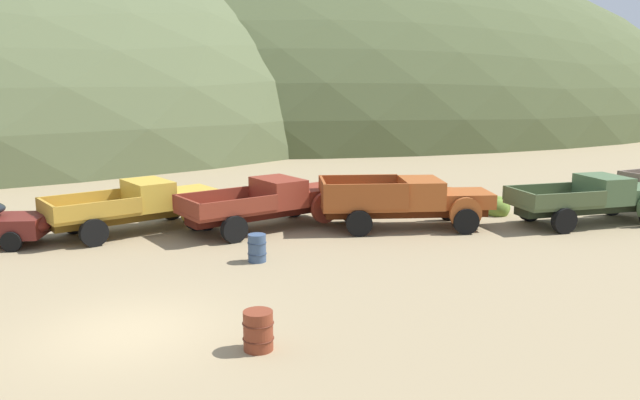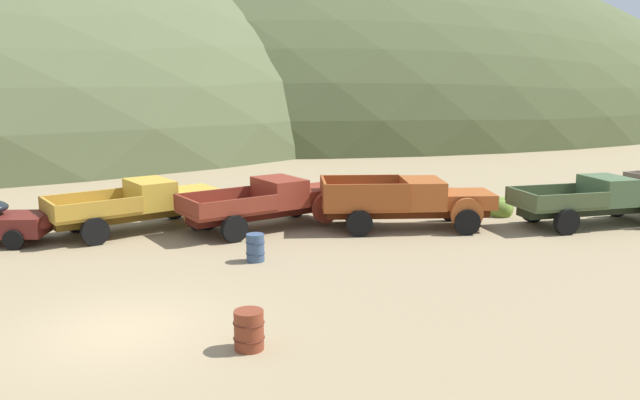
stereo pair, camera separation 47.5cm
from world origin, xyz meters
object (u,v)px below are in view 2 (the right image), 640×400
(truck_rust_red, at_px, (277,201))
(truck_weathered_green, at_px, (605,200))
(truck_oxide_orange, at_px, (418,202))
(truck_faded_yellow, at_px, (149,203))
(oil_drum_foreground, at_px, (255,248))
(oil_drum_spare, at_px, (249,330))

(truck_rust_red, height_order, truck_weathered_green, same)
(truck_oxide_orange, height_order, truck_weathered_green, truck_oxide_orange)
(truck_faded_yellow, bearing_deg, truck_oxide_orange, -35.17)
(truck_weathered_green, height_order, oil_drum_foreground, truck_weathered_green)
(oil_drum_foreground, height_order, oil_drum_spare, oil_drum_foreground)
(oil_drum_foreground, relative_size, oil_drum_spare, 1.02)
(oil_drum_foreground, bearing_deg, truck_faded_yellow, 116.58)
(truck_faded_yellow, relative_size, oil_drum_spare, 7.72)
(truck_rust_red, bearing_deg, truck_weathered_green, -32.71)
(truck_weathered_green, distance_m, oil_drum_spare, 17.14)
(truck_faded_yellow, height_order, oil_drum_foreground, truck_faded_yellow)
(truck_faded_yellow, relative_size, truck_rust_red, 0.98)
(truck_oxide_orange, height_order, oil_drum_spare, truck_oxide_orange)
(truck_weathered_green, height_order, oil_drum_spare, truck_weathered_green)
(truck_rust_red, bearing_deg, oil_drum_foreground, -128.85)
(truck_rust_red, distance_m, oil_drum_foreground, 4.71)
(truck_faded_yellow, distance_m, oil_drum_foreground, 6.19)
(truck_oxide_orange, bearing_deg, truck_faded_yellow, 177.70)
(oil_drum_spare, bearing_deg, truck_faded_yellow, 95.02)
(truck_faded_yellow, height_order, truck_weathered_green, same)
(truck_oxide_orange, height_order, oil_drum_foreground, truck_oxide_orange)
(truck_oxide_orange, relative_size, oil_drum_spare, 7.94)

